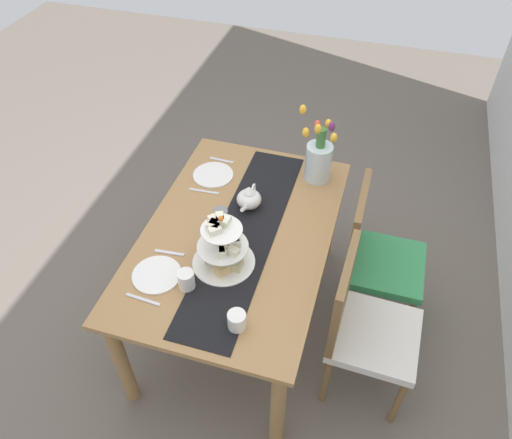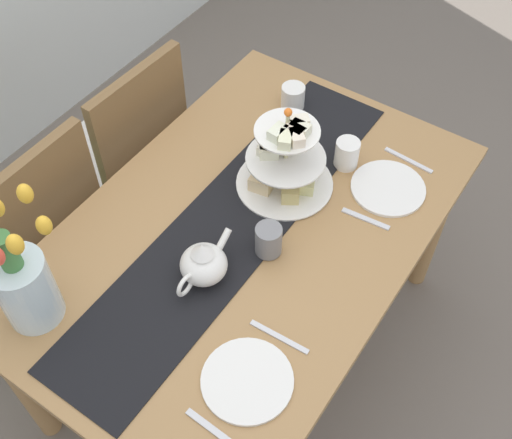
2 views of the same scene
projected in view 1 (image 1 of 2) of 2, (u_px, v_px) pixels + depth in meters
ground_plane at (241, 315)px, 3.00m from camera, size 8.00×8.00×0.00m
dining_table at (238, 247)px, 2.57m from camera, size 1.43×0.93×0.73m
chair_left at (374, 254)px, 2.69m from camera, size 0.42×0.42×0.91m
chair_right at (362, 323)px, 2.37m from camera, size 0.43×0.43×0.91m
table_runner at (246, 234)px, 2.48m from camera, size 1.35×0.30×0.00m
tiered_cake_stand at (224, 249)px, 2.27m from camera, size 0.30×0.30×0.30m
teapot at (249, 198)px, 2.58m from camera, size 0.24×0.13×0.14m
tulip_vase at (319, 158)px, 2.70m from camera, size 0.19×0.22×0.44m
cream_jug at (237, 321)px, 2.06m from camera, size 0.08×0.08×0.08m
dinner_plate_left at (213, 175)px, 2.81m from camera, size 0.23×0.23×0.01m
fork_left at (222, 160)px, 2.91m from camera, size 0.02×0.15×0.01m
knife_left at (204, 191)px, 2.71m from camera, size 0.02×0.17×0.01m
dinner_plate_right at (157, 275)px, 2.29m from camera, size 0.23×0.23×0.01m
fork_right at (169, 253)px, 2.39m from camera, size 0.03×0.15×0.01m
knife_right at (143, 299)px, 2.19m from camera, size 0.03×0.17×0.01m
mug_grey at (221, 217)px, 2.49m from camera, size 0.08×0.08×0.09m
mug_white_text at (186, 280)px, 2.21m from camera, size 0.08×0.08×0.09m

